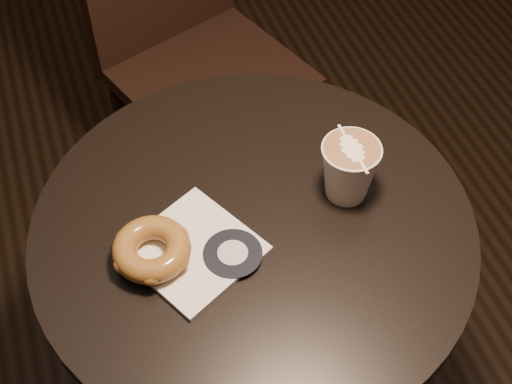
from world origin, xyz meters
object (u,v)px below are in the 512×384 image
cafe_table (254,290)px  chair (184,21)px  doughnut (152,249)px  pastry_bag (193,250)px  latte_cup (349,171)px

cafe_table → chair: (0.09, 0.75, 0.03)m
cafe_table → doughnut: doughnut is taller
pastry_bag → latte_cup: bearing=-20.4°
pastry_bag → doughnut: bearing=147.4°
cafe_table → latte_cup: latte_cup is taller
chair → pastry_bag: (-0.19, -0.77, 0.18)m
pastry_bag → chair: bearing=49.2°
cafe_table → doughnut: bearing=-174.6°
chair → latte_cup: size_ratio=9.93×
chair → doughnut: bearing=-127.9°
cafe_table → chair: bearing=83.5°
chair → doughnut: chair is taller
chair → pastry_bag: chair is taller
doughnut → latte_cup: 0.33m
chair → latte_cup: chair is taller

